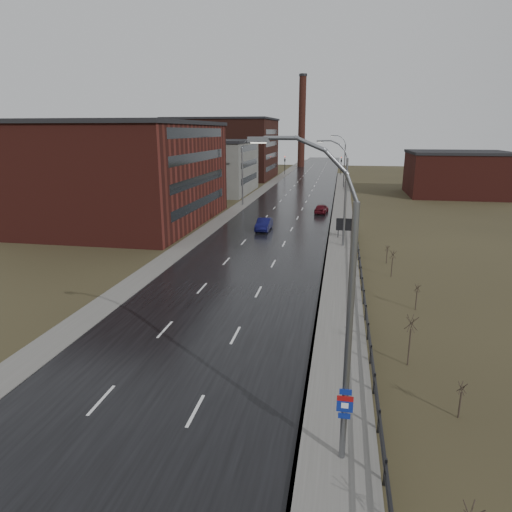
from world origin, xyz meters
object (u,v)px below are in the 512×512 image
at_px(billboard, 346,225).
at_px(car_near, 264,225).
at_px(car_far, 321,209).
at_px(streetlight_main, 341,313).

bearing_deg(billboard, car_near, 163.37).
relative_size(billboard, car_far, 0.58).
bearing_deg(billboard, car_far, 102.07).
bearing_deg(car_far, billboard, 109.18).
xyz_separation_m(car_near, car_far, (6.60, 13.79, -0.04)).
height_order(billboard, car_near, billboard).
xyz_separation_m(streetlight_main, billboard, (0.63, 37.75, -4.37)).
xyz_separation_m(billboard, car_far, (-3.60, 16.84, -0.96)).
xyz_separation_m(streetlight_main, car_far, (-2.97, 54.59, -5.33)).
distance_m(streetlight_main, billboard, 38.01).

